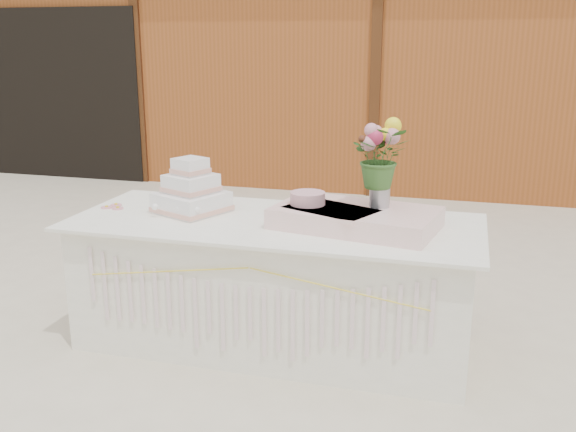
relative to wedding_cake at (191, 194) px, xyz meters
name	(u,v)px	position (x,y,z in m)	size (l,w,h in m)	color
ground	(275,341)	(0.54, -0.05, -0.88)	(80.00, 80.00, 0.00)	beige
barn	(396,49)	(0.53, 5.94, 0.79)	(12.60, 4.60, 3.30)	brown
cake_table	(274,282)	(0.54, -0.06, -0.50)	(2.40, 1.00, 0.77)	white
wedding_cake	(191,194)	(0.00, 0.00, 0.00)	(0.49, 0.49, 0.34)	white
pink_cake_stand	(308,206)	(0.74, -0.05, -0.01)	(0.26, 0.26, 0.18)	white
satin_runner	(356,218)	(1.03, -0.06, -0.06)	(0.89, 0.52, 0.11)	#FFCDCD
flower_vase	(380,193)	(1.15, 0.01, 0.08)	(0.12, 0.12, 0.16)	#A6A6AB
bouquet	(381,149)	(1.15, 0.01, 0.33)	(0.31, 0.27, 0.35)	#335C25
loose_flowers	(123,202)	(-0.52, 0.07, -0.11)	(0.14, 0.34, 0.02)	pink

